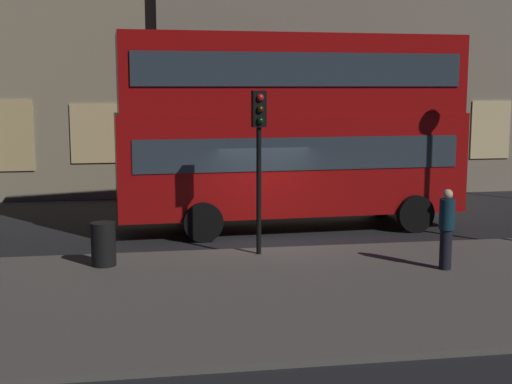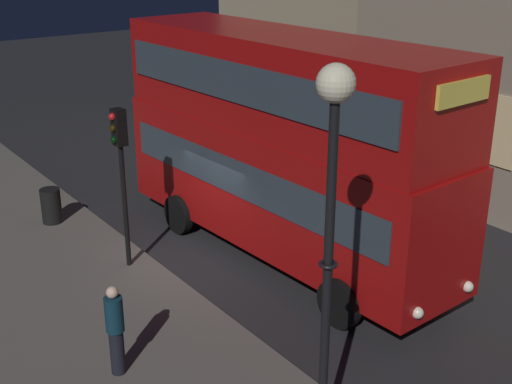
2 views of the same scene
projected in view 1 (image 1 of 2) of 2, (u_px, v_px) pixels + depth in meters
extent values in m
plane|color=#232326|center=(268.00, 243.00, 18.78)|extent=(80.00, 80.00, 0.00)
cube|color=#5B564F|center=(310.00, 291.00, 14.21)|extent=(44.00, 7.38, 0.12)
cube|color=#E5C67F|center=(0.00, 136.00, 25.17)|extent=(2.30, 0.06, 2.54)
cube|color=#F2D18C|center=(103.00, 134.00, 25.75)|extent=(2.30, 0.06, 2.14)
cube|color=#F2D18C|center=(201.00, 135.00, 26.35)|extent=(2.30, 0.06, 2.39)
cube|color=#F2D18C|center=(236.00, 139.00, 26.08)|extent=(1.61, 0.06, 2.20)
cube|color=#F9E09E|center=(303.00, 125.00, 26.41)|extent=(1.61, 0.06, 1.94)
cube|color=#F2D18C|center=(367.00, 135.00, 26.89)|extent=(1.61, 0.06, 2.53)
cube|color=#F2D18C|center=(430.00, 129.00, 27.26)|extent=(1.61, 0.06, 2.51)
cube|color=#F9E09E|center=(490.00, 130.00, 27.68)|extent=(1.61, 0.06, 2.26)
cube|color=#9E0C0C|center=(290.00, 162.00, 20.50)|extent=(10.03, 2.97, 2.85)
cube|color=#9E0C0C|center=(290.00, 74.00, 20.13)|extent=(9.83, 2.91, 2.18)
cube|color=#2D3842|center=(290.00, 150.00, 20.45)|extent=(9.24, 2.99, 0.90)
cube|color=#2D3842|center=(290.00, 70.00, 20.11)|extent=(9.24, 2.99, 0.90)
cube|color=#F2D84C|center=(450.00, 55.00, 21.06)|extent=(0.15, 1.51, 0.44)
sphere|color=white|center=(434.00, 190.00, 22.48)|extent=(0.24, 0.24, 0.24)
sphere|color=white|center=(459.00, 197.00, 20.90)|extent=(0.24, 0.24, 0.24)
cylinder|color=black|center=(381.00, 200.00, 22.68)|extent=(1.08, 0.29, 1.07)
cylinder|color=black|center=(415.00, 214.00, 20.14)|extent=(1.08, 0.29, 1.07)
cylinder|color=black|center=(191.00, 206.00, 21.41)|extent=(1.08, 0.29, 1.07)
cylinder|color=black|center=(203.00, 222.00, 18.88)|extent=(1.08, 0.29, 1.07)
cylinder|color=black|center=(259.00, 191.00, 16.87)|extent=(0.12, 0.12, 3.06)
cube|color=black|center=(259.00, 109.00, 16.59)|extent=(0.33, 0.27, 0.85)
sphere|color=red|center=(260.00, 97.00, 16.40)|extent=(0.17, 0.17, 0.17)
sphere|color=black|center=(260.00, 109.00, 16.44)|extent=(0.17, 0.17, 0.17)
sphere|color=black|center=(260.00, 121.00, 16.48)|extent=(0.17, 0.17, 0.17)
cylinder|color=black|center=(446.00, 249.00, 15.59)|extent=(0.27, 0.27, 0.90)
cylinder|color=#0F2D3D|center=(447.00, 214.00, 15.47)|extent=(0.34, 0.34, 0.68)
sphere|color=beige|center=(448.00, 194.00, 15.41)|extent=(0.22, 0.22, 0.22)
cylinder|color=black|center=(103.00, 244.00, 15.90)|extent=(0.55, 0.55, 0.99)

